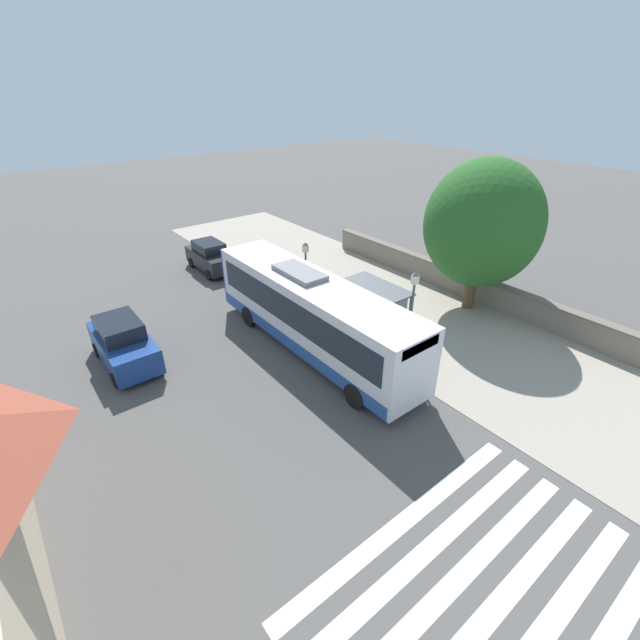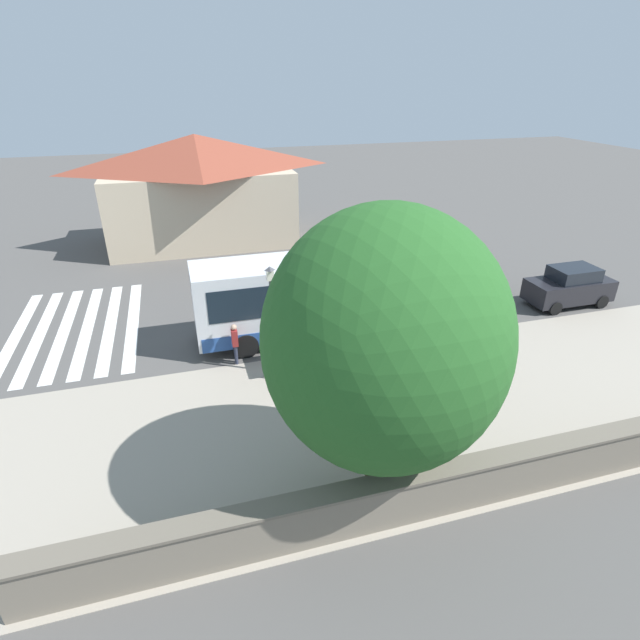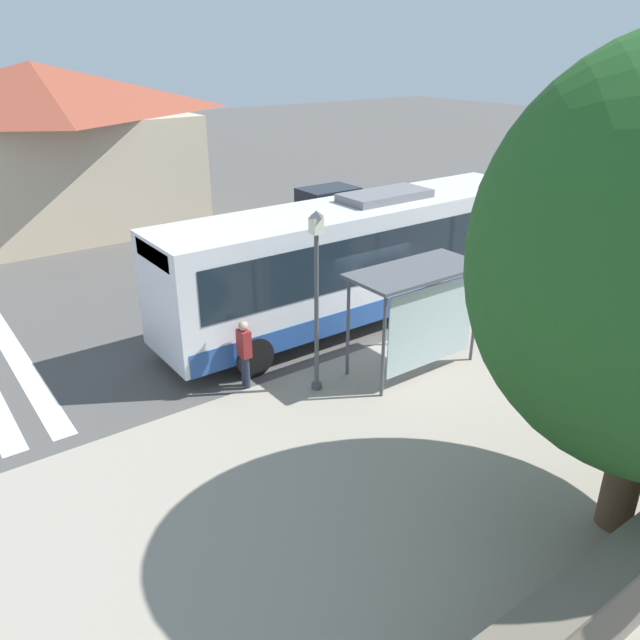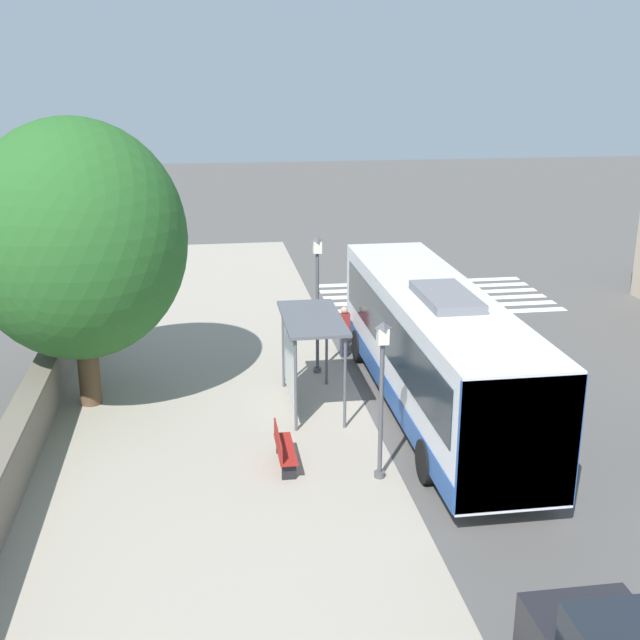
% 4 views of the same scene
% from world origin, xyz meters
% --- Properties ---
extents(ground_plane, '(120.00, 120.00, 0.00)m').
position_xyz_m(ground_plane, '(0.00, 0.00, 0.00)').
color(ground_plane, '#514F4C').
rests_on(ground_plane, ground).
extents(sidewalk_plaza, '(9.00, 44.00, 0.02)m').
position_xyz_m(sidewalk_plaza, '(-4.50, 0.00, 0.01)').
color(sidewalk_plaza, '#9E9384').
rests_on(sidewalk_plaza, ground).
extents(background_building, '(7.08, 11.98, 6.73)m').
position_xyz_m(background_building, '(16.29, 3.98, 3.47)').
color(background_building, '#C6B293').
rests_on(background_building, ground).
extents(bus, '(2.60, 11.90, 3.60)m').
position_xyz_m(bus, '(1.67, -0.56, 1.86)').
color(bus, silver).
rests_on(bus, ground).
extents(bus_shelter, '(1.56, 3.29, 2.58)m').
position_xyz_m(bus_shelter, '(-1.59, 0.30, 2.11)').
color(bus_shelter, '#515459').
rests_on(bus_shelter, ground).
extents(pedestrian, '(0.34, 0.22, 1.68)m').
position_xyz_m(pedestrian, '(0.12, 4.07, 0.98)').
color(pedestrian, '#2D3347').
rests_on(pedestrian, ground).
extents(bench, '(0.40, 1.65, 0.88)m').
position_xyz_m(bench, '(-2.59, -3.05, 0.48)').
color(bench, maroon).
rests_on(bench, ground).
extents(street_lamp_near, '(0.28, 0.28, 3.71)m').
position_xyz_m(street_lamp_near, '(-0.49, -3.91, 2.22)').
color(street_lamp_near, '#4C4C51').
rests_on(street_lamp_near, ground).
extents(street_lamp_far, '(0.28, 0.28, 4.22)m').
position_xyz_m(street_lamp_far, '(-0.93, 2.79, 2.51)').
color(street_lamp_far, '#4C4C51').
rests_on(street_lamp_far, ground).
extents(parked_car_behind_bus, '(1.84, 4.04, 1.89)m').
position_xyz_m(parked_car_behind_bus, '(1.13, -12.01, 0.92)').
color(parked_car_behind_bus, black).
rests_on(parked_car_behind_bus, ground).
extents(parked_car_far_lane, '(1.98, 4.30, 2.08)m').
position_xyz_m(parked_car_far_lane, '(8.67, -4.62, 1.00)').
color(parked_car_far_lane, navy).
rests_on(parked_car_far_lane, ground).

